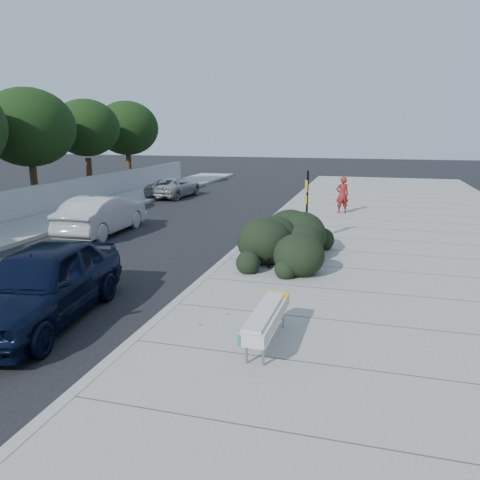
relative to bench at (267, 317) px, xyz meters
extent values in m
plane|color=black|center=(-2.50, 3.47, -0.68)|extent=(120.00, 120.00, 0.00)
cube|color=gray|center=(3.10, 8.47, -0.60)|extent=(11.20, 50.00, 0.15)
cube|color=gray|center=(-12.00, 8.47, -0.60)|extent=(3.00, 50.00, 0.15)
cube|color=#9E9E99|center=(-2.50, 8.47, -0.59)|extent=(0.22, 50.00, 0.17)
cube|color=#9E9E99|center=(-10.50, 8.47, -0.59)|extent=(0.22, 50.00, 0.17)
cylinder|color=#332114|center=(-15.00, 12.47, 0.52)|extent=(0.36, 0.36, 2.40)
ellipsoid|color=black|center=(-15.00, 12.47, 3.52)|extent=(4.60, 4.60, 3.91)
cylinder|color=#332114|center=(-15.00, 17.47, 0.52)|extent=(0.36, 0.36, 2.40)
ellipsoid|color=black|center=(-15.00, 17.47, 3.52)|extent=(4.00, 4.00, 3.40)
cylinder|color=#332114|center=(-15.00, 22.47, 0.52)|extent=(0.36, 0.36, 2.40)
ellipsoid|color=black|center=(-15.00, 22.47, 3.52)|extent=(4.40, 4.40, 3.74)
cylinder|color=gray|center=(-0.16, -0.84, -0.32)|extent=(0.05, 0.05, 0.42)
cylinder|color=gray|center=(0.13, -0.84, -0.32)|extent=(0.05, 0.05, 0.42)
cylinder|color=gray|center=(-0.13, 0.84, -0.32)|extent=(0.05, 0.05, 0.42)
cylinder|color=gray|center=(0.17, 0.83, -0.32)|extent=(0.05, 0.05, 0.42)
cylinder|color=gray|center=(-0.14, 0.00, -0.14)|extent=(0.07, 1.68, 0.04)
cylinder|color=gray|center=(0.15, 0.00, -0.14)|extent=(0.07, 1.68, 0.04)
cube|color=#B2B2B2|center=(0.00, 0.00, 0.01)|extent=(0.48, 2.21, 0.23)
cube|color=yellow|center=(0.02, 0.87, 0.13)|extent=(0.46, 0.45, 0.02)
cube|color=teal|center=(-0.23, -0.99, 0.01)|extent=(0.06, 0.25, 0.21)
cylinder|color=black|center=(-0.97, 4.82, -0.10)|extent=(0.06, 0.06, 0.86)
cylinder|color=black|center=(-0.91, 5.37, -0.10)|extent=(0.06, 0.06, 0.86)
cylinder|color=black|center=(-0.94, 5.10, 0.33)|extent=(0.12, 0.56, 0.06)
cube|color=black|center=(-0.40, 8.47, 0.74)|extent=(0.08, 0.08, 2.54)
cube|color=yellow|center=(-0.44, 8.45, 1.47)|extent=(0.12, 0.28, 0.41)
cube|color=yellow|center=(-0.44, 8.45, 1.02)|extent=(0.12, 0.26, 0.31)
ellipsoid|color=black|center=(-0.57, 5.97, 0.22)|extent=(3.20, 4.41, 1.49)
imported|color=black|center=(-5.00, 0.13, 0.17)|extent=(2.63, 5.18, 1.69)
imported|color=#AFAFB4|center=(-8.50, 8.27, 0.10)|extent=(1.79, 4.76, 1.55)
imported|color=#949799|center=(-10.00, 18.87, -0.06)|extent=(2.27, 4.52, 1.23)
imported|color=maroon|center=(0.46, 14.91, 0.35)|extent=(0.75, 0.63, 1.75)
camera|label=1|loc=(1.69, -7.95, 3.39)|focal=35.00mm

